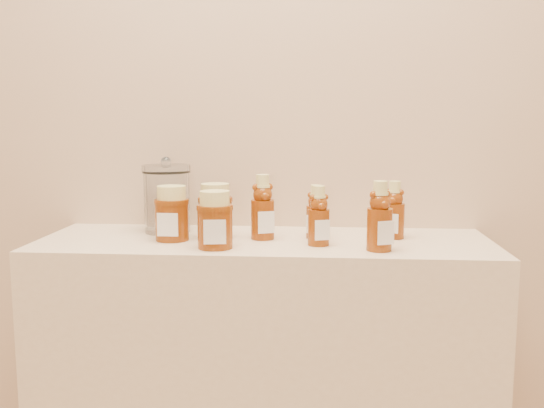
# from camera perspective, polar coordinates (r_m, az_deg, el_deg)

# --- Properties ---
(wall_back) EXTENTS (3.50, 0.02, 2.70)m
(wall_back) POSITION_cam_1_polar(r_m,az_deg,el_deg) (1.78, -0.17, 12.26)
(wall_back) COLOR tan
(wall_back) RESTS_ON ground
(display_table) EXTENTS (1.20, 0.40, 0.90)m
(display_table) POSITION_cam_1_polar(r_m,az_deg,el_deg) (1.76, -0.70, -17.89)
(display_table) COLOR beige
(display_table) RESTS_ON ground
(bear_bottle_back_left) EXTENTS (0.09, 0.09, 0.20)m
(bear_bottle_back_left) POSITION_cam_1_polar(r_m,az_deg,el_deg) (1.61, -0.89, 0.12)
(bear_bottle_back_left) COLOR #652708
(bear_bottle_back_left) RESTS_ON display_table
(bear_bottle_back_mid) EXTENTS (0.07, 0.07, 0.16)m
(bear_bottle_back_mid) POSITION_cam_1_polar(r_m,az_deg,el_deg) (1.62, 4.16, -0.40)
(bear_bottle_back_mid) COLOR #652708
(bear_bottle_back_mid) RESTS_ON display_table
(bear_bottle_back_right) EXTENTS (0.08, 0.08, 0.17)m
(bear_bottle_back_right) POSITION_cam_1_polar(r_m,az_deg,el_deg) (1.65, 11.43, -0.19)
(bear_bottle_back_right) COLOR #652708
(bear_bottle_back_right) RESTS_ON display_table
(bear_bottle_front_left) EXTENTS (0.07, 0.07, 0.17)m
(bear_bottle_front_left) POSITION_cam_1_polar(r_m,az_deg,el_deg) (1.53, 4.42, -0.74)
(bear_bottle_front_left) COLOR #652708
(bear_bottle_front_left) RESTS_ON display_table
(bear_bottle_front_right) EXTENTS (0.09, 0.09, 0.19)m
(bear_bottle_front_right) POSITION_cam_1_polar(r_m,az_deg,el_deg) (1.49, 10.11, -0.69)
(bear_bottle_front_right) COLOR #652708
(bear_bottle_front_right) RESTS_ON display_table
(honey_jar_left) EXTENTS (0.09, 0.09, 0.14)m
(honey_jar_left) POSITION_cam_1_polar(r_m,az_deg,el_deg) (1.61, -9.40, -0.85)
(honey_jar_left) COLOR #652708
(honey_jar_left) RESTS_ON display_table
(honey_jar_back) EXTENTS (0.10, 0.10, 0.15)m
(honey_jar_back) POSITION_cam_1_polar(r_m,az_deg,el_deg) (1.62, -5.35, -0.67)
(honey_jar_back) COLOR #652708
(honey_jar_back) RESTS_ON display_table
(honey_jar_front) EXTENTS (0.10, 0.10, 0.14)m
(honey_jar_front) POSITION_cam_1_polar(r_m,az_deg,el_deg) (1.50, -5.39, -1.47)
(honey_jar_front) COLOR #652708
(honey_jar_front) RESTS_ON display_table
(glass_canister) EXTENTS (0.17, 0.17, 0.21)m
(glass_canister) POSITION_cam_1_polar(r_m,az_deg,el_deg) (1.73, -9.87, 0.77)
(glass_canister) COLOR white
(glass_canister) RESTS_ON display_table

